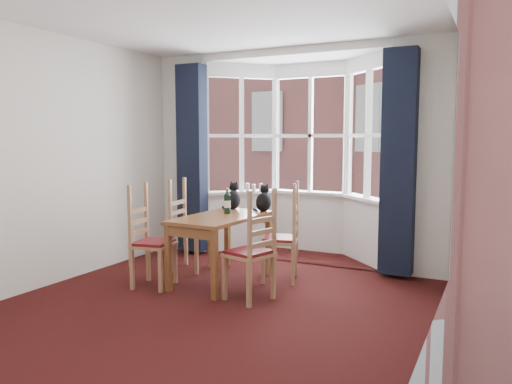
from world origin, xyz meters
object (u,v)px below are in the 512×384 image
Objects in this scene: cat_right at (264,200)px; candle_extra at (261,187)px; chair_right_near at (256,255)px; candle_tall at (248,187)px; chair_right_far at (288,240)px; chair_left_far at (184,232)px; dining_table at (221,225)px; cat_left at (233,198)px; wine_bottle at (227,202)px; chair_left_near at (146,244)px; candle_short at (254,188)px.

cat_right reaches higher than candle_extra.
candle_tall is at bearing 119.14° from chair_right_near.
chair_right_near is 7.68× the size of candle_extra.
chair_left_far is at bearing -175.92° from chair_right_far.
candle_tall is 0.98× the size of candle_extra.
cat_right is 2.87× the size of candle_tall.
cat_right reaches higher than chair_right_far.
dining_table is at bearing -150.95° from chair_right_far.
cat_left reaches higher than candle_extra.
chair_right_near is at bearing -65.61° from candle_extra.
chair_right_near is 3.06× the size of wine_bottle.
wine_bottle reaches higher than chair_left_near.
cat_right is 1.29m from candle_tall.
dining_table is at bearing -76.09° from candle_short.
dining_table is at bearing -73.13° from candle_tall.
dining_table is 1.68m from candle_tall.
wine_bottle is at bearing -8.62° from chair_left_far.
wine_bottle is 1.49m from candle_extra.
wine_bottle is (-0.68, -0.20, 0.42)m from chair_right_far.
chair_left_far is at bearing 151.61° from chair_right_near.
dining_table is at bearing 37.58° from chair_left_near.
chair_left_far is 1.36m from chair_right_far.
chair_left_far reaches higher than dining_table.
candle_short is (0.30, 1.35, 0.45)m from chair_left_far.
dining_table is 1.68m from candle_extra.
chair_right_near is 1.02m from wine_bottle.
chair_left_near is 1.00× the size of chair_left_far.
chair_right_far is 3.06× the size of wine_bottle.
cat_right is 0.47m from wine_bottle.
candle_extra is at bearing 80.10° from chair_left_near.
dining_table is at bearing -79.93° from candle_extra.
dining_table is 0.65m from cat_right.
candle_tall reaches higher than chair_right_near.
cat_right is (0.42, 0.01, -0.01)m from cat_left.
chair_left_far is at bearing -154.95° from cat_left.
candle_extra is at bearing 114.39° from chair_right_near.
cat_right is (0.27, 0.54, 0.23)m from dining_table.
candle_tall is at bearing 80.73° from chair_left_far.
candle_tall is 1.13× the size of candle_short.
chair_right_near is at bearing -28.39° from chair_left_far.
cat_left is (0.52, 1.04, 0.43)m from chair_left_near.
candle_tall is at bearing 125.81° from cat_right.
chair_right_far is 2.62× the size of cat_left.
candle_short is (-0.67, 1.07, 0.03)m from cat_right.
cat_right reaches higher than chair_left_near.
chair_left_near and chair_right_far have the same top height.
wine_bottle is at bearing -71.92° from candle_tall.
cat_left is at bearing 109.52° from wine_bottle.
cat_left is at bearing 168.75° from chair_right_far.
wine_bottle is at bearing 46.39° from chair_left_near.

